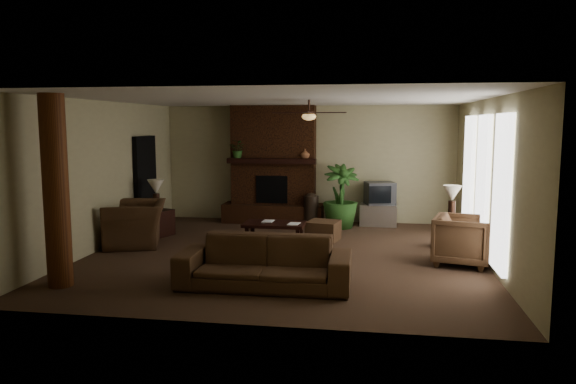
% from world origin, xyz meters
% --- Properties ---
extents(room_shell, '(7.00, 7.00, 7.00)m').
position_xyz_m(room_shell, '(0.00, 0.00, 1.40)').
color(room_shell, '#4A3325').
rests_on(room_shell, ground).
extents(fireplace, '(2.40, 0.70, 2.80)m').
position_xyz_m(fireplace, '(-0.80, 3.22, 1.16)').
color(fireplace, '#442212').
rests_on(fireplace, ground).
extents(windows, '(0.08, 3.65, 2.35)m').
position_xyz_m(windows, '(3.45, 0.20, 1.35)').
color(windows, white).
rests_on(windows, ground).
extents(log_column, '(0.36, 0.36, 2.80)m').
position_xyz_m(log_column, '(-2.95, -2.40, 1.40)').
color(log_column, brown).
rests_on(log_column, ground).
extents(doorway, '(0.10, 1.00, 2.10)m').
position_xyz_m(doorway, '(-3.44, 1.80, 1.05)').
color(doorway, black).
rests_on(doorway, ground).
extents(ceiling_fan, '(1.35, 1.35, 0.37)m').
position_xyz_m(ceiling_fan, '(0.40, 0.30, 2.53)').
color(ceiling_fan, black).
rests_on(ceiling_fan, ceiling).
extents(sofa, '(2.51, 0.75, 0.98)m').
position_xyz_m(sofa, '(0.03, -1.98, 0.49)').
color(sofa, '#4A3320').
rests_on(sofa, ground).
extents(armchair_left, '(1.23, 1.51, 1.14)m').
position_xyz_m(armchair_left, '(-3.02, 0.34, 0.57)').
color(armchair_left, '#4A3320').
rests_on(armchair_left, ground).
extents(armchair_right, '(1.04, 1.08, 0.93)m').
position_xyz_m(armchair_right, '(3.08, -0.24, 0.46)').
color(armchair_right, '#4A3320').
rests_on(armchair_right, ground).
extents(coffee_table, '(1.20, 0.70, 0.43)m').
position_xyz_m(coffee_table, '(-0.34, 0.82, 0.37)').
color(coffee_table, black).
rests_on(coffee_table, ground).
extents(ottoman, '(0.72, 0.72, 0.40)m').
position_xyz_m(ottoman, '(0.59, 1.31, 0.20)').
color(ottoman, '#4A3320').
rests_on(ottoman, ground).
extents(tv_stand, '(0.87, 0.54, 0.50)m').
position_xyz_m(tv_stand, '(1.71, 3.15, 0.25)').
color(tv_stand, silver).
rests_on(tv_stand, ground).
extents(tv, '(0.76, 0.67, 0.52)m').
position_xyz_m(tv, '(1.74, 3.14, 0.76)').
color(tv, '#38383A').
rests_on(tv, tv_stand).
extents(floor_vase, '(0.34, 0.34, 0.77)m').
position_xyz_m(floor_vase, '(0.16, 2.87, 0.43)').
color(floor_vase, black).
rests_on(floor_vase, ground).
extents(floor_plant, '(1.33, 1.66, 0.81)m').
position_xyz_m(floor_plant, '(0.85, 2.72, 0.41)').
color(floor_plant, '#2B5321').
rests_on(floor_plant, ground).
extents(side_table_left, '(0.64, 0.64, 0.55)m').
position_xyz_m(side_table_left, '(-2.94, 1.25, 0.28)').
color(side_table_left, black).
rests_on(side_table_left, ground).
extents(lamp_left, '(0.46, 0.46, 0.65)m').
position_xyz_m(lamp_left, '(-2.96, 1.24, 1.00)').
color(lamp_left, black).
rests_on(lamp_left, side_table_left).
extents(side_table_right, '(0.60, 0.60, 0.55)m').
position_xyz_m(side_table_right, '(3.06, 1.04, 0.28)').
color(side_table_right, black).
rests_on(side_table_right, ground).
extents(lamp_right, '(0.37, 0.37, 0.65)m').
position_xyz_m(lamp_right, '(3.08, 1.09, 1.00)').
color(lamp_right, black).
rests_on(lamp_right, side_table_right).
extents(mantel_plant, '(0.48, 0.51, 0.33)m').
position_xyz_m(mantel_plant, '(-1.60, 2.94, 1.72)').
color(mantel_plant, '#2B5321').
rests_on(mantel_plant, fireplace).
extents(mantel_vase, '(0.26, 0.27, 0.22)m').
position_xyz_m(mantel_vase, '(-0.01, 3.00, 1.67)').
color(mantel_vase, '#915A3A').
rests_on(mantel_vase, fireplace).
extents(book_a, '(0.22, 0.04, 0.29)m').
position_xyz_m(book_a, '(-0.58, 0.86, 0.57)').
color(book_a, '#999999').
rests_on(book_a, coffee_table).
extents(book_b, '(0.21, 0.05, 0.29)m').
position_xyz_m(book_b, '(-0.03, 0.69, 0.58)').
color(book_b, '#999999').
rests_on(book_b, coffee_table).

